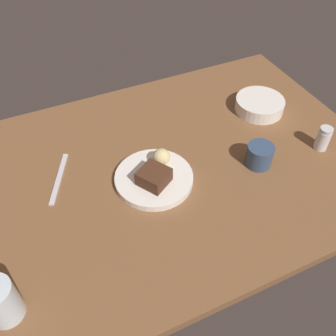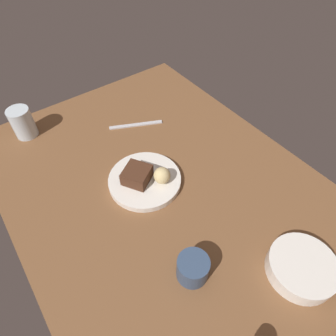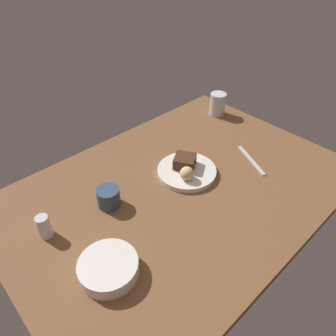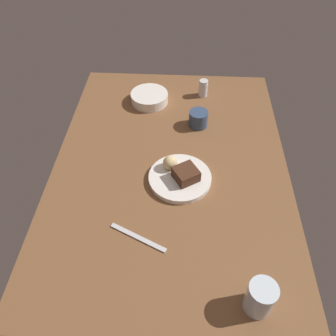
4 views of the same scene
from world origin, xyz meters
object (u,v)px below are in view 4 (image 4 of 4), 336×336
chocolate_cake_slice (186,174)px  side_bowl (149,98)px  bread_roll (171,163)px  coffee_cup (198,119)px  dessert_plate (180,178)px  water_glass (260,298)px  butter_knife (138,237)px  salt_shaker (203,88)px

chocolate_cake_slice → side_bowl: chocolate_cake_slice is taller
chocolate_cake_slice → bread_roll: bearing=-131.4°
chocolate_cake_slice → coffee_cup: (-30.76, 4.38, -0.76)cm
bread_roll → dessert_plate: bearing=40.8°
dessert_plate → water_glass: water_glass is taller
water_glass → butter_knife: (-18.42, -32.91, -4.94)cm
chocolate_cake_slice → bread_roll: (-4.69, -5.32, 0.38)cm
bread_roll → water_glass: water_glass is taller
salt_shaker → side_bowl: (6.21, -23.30, -1.55)cm
water_glass → side_bowl: 94.01cm
side_bowl → coffee_cup: bearing=55.0°
butter_knife → chocolate_cake_slice: bearing=-95.7°
water_glass → coffee_cup: (-72.13, -14.77, -1.93)cm
dessert_plate → salt_shaker: salt_shaker is taller
bread_roll → salt_shaker: 48.52cm
dessert_plate → butter_knife: bearing=-26.4°
chocolate_cake_slice → butter_knife: bearing=-30.9°
chocolate_cake_slice → water_glass: (41.37, 19.15, 1.17)cm
dessert_plate → water_glass: (42.19, 21.13, 4.23)cm
side_bowl → butter_knife: (68.46, 2.90, -1.92)cm
salt_shaker → coffee_cup: 21.08cm
bread_roll → salt_shaker: salt_shaker is taller
water_glass → chocolate_cake_slice: bearing=-155.2°
coffee_cup → butter_knife: coffee_cup is taller
water_glass → butter_knife: water_glass is taller
water_glass → coffee_cup: 73.66cm
coffee_cup → butter_knife: (53.72, -18.14, -3.01)cm
butter_knife → dessert_plate: bearing=-91.1°
dessert_plate → salt_shaker: bearing=170.4°
chocolate_cake_slice → butter_knife: size_ratio=0.39×
water_glass → coffee_cup: water_glass is taller
dessert_plate → bread_roll: bearing=-139.2°
dessert_plate → butter_knife: 26.55cm
dessert_plate → bread_roll: size_ratio=4.39×
side_bowl → dessert_plate: bearing=18.2°
salt_shaker → side_bowl: 24.16cm
chocolate_cake_slice → water_glass: size_ratio=0.72×
bread_roll → butter_knife: size_ratio=0.26×
bread_roll → salt_shaker: (-47.02, 11.95, -0.68)cm
bread_roll → butter_knife: (27.64, -8.44, -4.15)cm
bread_roll → side_bowl: bearing=-164.5°
coffee_cup → bread_roll: bearing=-20.4°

